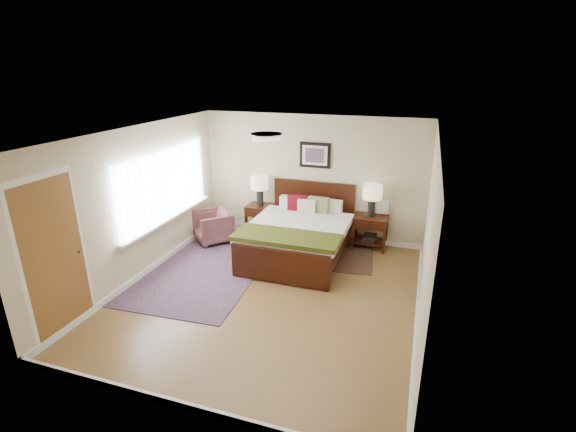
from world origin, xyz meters
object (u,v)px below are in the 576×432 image
object	(u,v)px
nightstand_left	(260,211)
armchair	(213,227)
nightstand_right	(370,229)
lamp_right	(372,194)
bed	(299,230)
rug_persian	(200,274)
lamp_left	(260,185)

from	to	relation	value
nightstand_left	armchair	distance (m)	1.02
nightstand_right	lamp_right	xyz separation A→B (m)	(0.00, 0.01, 0.69)
nightstand_left	armchair	size ratio (longest dim) A/B	0.91
bed	rug_persian	world-z (taller)	bed
nightstand_left	rug_persian	world-z (taller)	nightstand_left
bed	lamp_right	xyz separation A→B (m)	(1.19, 0.84, 0.55)
nightstand_right	armchair	distance (m)	3.12
lamp_right	rug_persian	size ratio (longest dim) A/B	0.23
nightstand_left	lamp_left	xyz separation A→B (m)	(0.00, 0.02, 0.56)
armchair	bed	bearing A→B (deg)	39.25
lamp_right	armchair	xyz separation A→B (m)	(-3.04, -0.68, -0.77)
nightstand_left	nightstand_right	xyz separation A→B (m)	(2.29, 0.01, -0.11)
bed	rug_persian	size ratio (longest dim) A/B	0.82
armchair	lamp_left	bearing A→B (deg)	86.32
bed	armchair	world-z (taller)	bed
nightstand_left	lamp_left	world-z (taller)	lamp_left
lamp_right	nightstand_left	bearing A→B (deg)	-179.46
bed	nightstand_right	world-z (taller)	bed
nightstand_left	lamp_right	xyz separation A→B (m)	(2.29, 0.02, 0.57)
nightstand_right	armchair	world-z (taller)	nightstand_right
lamp_left	armchair	size ratio (longest dim) A/B	0.87
nightstand_left	armchair	bearing A→B (deg)	-138.72
bed	lamp_left	bearing A→B (deg)	142.57
rug_persian	nightstand_right	bearing A→B (deg)	34.77
nightstand_left	lamp_left	distance (m)	0.56
bed	lamp_left	xyz separation A→B (m)	(-1.10, 0.84, 0.53)
nightstand_left	rug_persian	xyz separation A→B (m)	(-0.30, -2.02, -0.51)
lamp_left	lamp_right	bearing A→B (deg)	0.00
lamp_right	rug_persian	xyz separation A→B (m)	(-2.59, -2.04, -1.08)
nightstand_left	rug_persian	size ratio (longest dim) A/B	0.24
bed	lamp_left	world-z (taller)	lamp_left
bed	armchair	distance (m)	1.87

